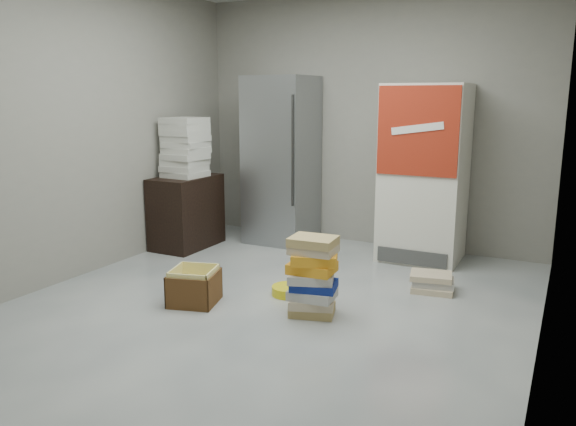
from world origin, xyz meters
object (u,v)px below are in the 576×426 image
at_px(steel_fridge, 282,160).
at_px(phonebook_stack_main, 313,276).
at_px(wood_shelf, 187,212).
at_px(coke_cooler, 424,173).
at_px(cardboard_box, 194,289).

distance_m(steel_fridge, phonebook_stack_main, 2.42).
xyz_separation_m(wood_shelf, phonebook_stack_main, (2.12, -1.22, -0.08)).
bearing_deg(phonebook_stack_main, wood_shelf, 137.53).
height_order(steel_fridge, coke_cooler, steel_fridge).
xyz_separation_m(steel_fridge, wood_shelf, (-0.83, -0.73, -0.55)).
bearing_deg(steel_fridge, wood_shelf, -138.69).
relative_size(coke_cooler, wood_shelf, 2.25).
relative_size(steel_fridge, cardboard_box, 4.18).
bearing_deg(cardboard_box, steel_fridge, 82.46).
distance_m(coke_cooler, phonebook_stack_main, 2.06).
bearing_deg(cardboard_box, phonebook_stack_main, -3.87).
height_order(wood_shelf, phonebook_stack_main, wood_shelf).
xyz_separation_m(steel_fridge, phonebook_stack_main, (1.29, -1.95, -0.63)).
height_order(coke_cooler, wood_shelf, coke_cooler).
distance_m(coke_cooler, wood_shelf, 2.63).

